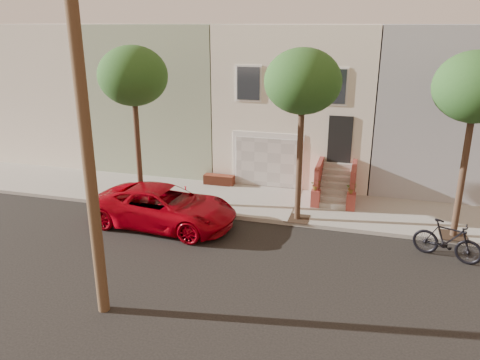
# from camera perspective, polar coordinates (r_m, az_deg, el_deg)

# --- Properties ---
(ground) EXTENTS (90.00, 90.00, 0.00)m
(ground) POSITION_cam_1_polar(r_m,az_deg,el_deg) (14.87, 0.59, -10.53)
(ground) COLOR black
(ground) RESTS_ON ground
(sidewalk) EXTENTS (40.00, 3.70, 0.15)m
(sidewalk) POSITION_cam_1_polar(r_m,az_deg,el_deg) (19.57, 4.70, -2.95)
(sidewalk) COLOR gray
(sidewalk) RESTS_ON ground
(house_row) EXTENTS (33.10, 11.70, 7.00)m
(house_row) POSITION_cam_1_polar(r_m,az_deg,el_deg) (24.24, 7.67, 9.89)
(house_row) COLOR beige
(house_row) RESTS_ON sidewalk
(tree_left) EXTENTS (2.70, 2.57, 6.30)m
(tree_left) POSITION_cam_1_polar(r_m,az_deg,el_deg) (18.80, -12.84, 12.08)
(tree_left) COLOR #2D2116
(tree_left) RESTS_ON sidewalk
(tree_mid) EXTENTS (2.70, 2.57, 6.30)m
(tree_mid) POSITION_cam_1_polar(r_m,az_deg,el_deg) (16.73, 7.61, 11.63)
(tree_mid) COLOR #2D2116
(tree_mid) RESTS_ON sidewalk
(tree_right) EXTENTS (2.70, 2.57, 6.30)m
(tree_right) POSITION_cam_1_polar(r_m,az_deg,el_deg) (16.86, 26.71, 9.90)
(tree_right) COLOR #2D2116
(tree_right) RESTS_ON sidewalk
(pickup_truck) EXTENTS (5.58, 2.88, 1.51)m
(pickup_truck) POSITION_cam_1_polar(r_m,az_deg,el_deg) (17.66, -9.19, -3.21)
(pickup_truck) COLOR #A0020F
(pickup_truck) RESTS_ON ground
(motorcycle) EXTENTS (2.22, 1.32, 1.29)m
(motorcycle) POSITION_cam_1_polar(r_m,az_deg,el_deg) (16.48, 23.84, -6.70)
(motorcycle) COLOR black
(motorcycle) RESTS_ON ground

